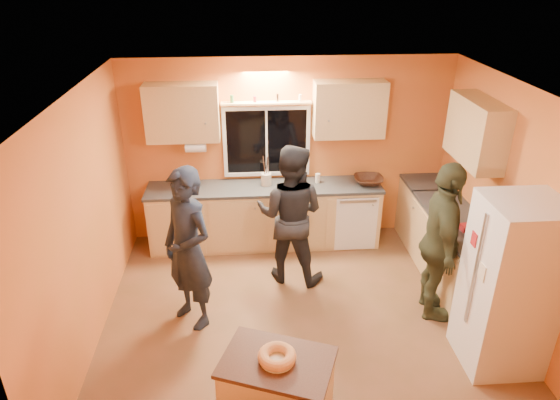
{
  "coord_description": "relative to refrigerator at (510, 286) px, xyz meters",
  "views": [
    {
      "loc": [
        -0.6,
        -4.56,
        3.73
      ],
      "look_at": [
        -0.23,
        0.4,
        1.32
      ],
      "focal_mm": 32.0,
      "sensor_mm": 36.0,
      "label": 1
    }
  ],
  "objects": [
    {
      "name": "ground",
      "position": [
        -1.89,
        0.8,
        -0.9
      ],
      "size": [
        4.5,
        4.5,
        0.0
      ],
      "primitive_type": "plane",
      "color": "brown",
      "rests_on": "ground"
    },
    {
      "name": "room_shell",
      "position": [
        -1.77,
        1.21,
        0.72
      ],
      "size": [
        4.54,
        4.04,
        2.61
      ],
      "color": "orange",
      "rests_on": "ground"
    },
    {
      "name": "back_counter",
      "position": [
        -1.88,
        2.5,
        -0.45
      ],
      "size": [
        4.23,
        0.62,
        0.9
      ],
      "color": "tan",
      "rests_on": "ground"
    },
    {
      "name": "right_counter",
      "position": [
        0.06,
        1.3,
        -0.45
      ],
      "size": [
        0.62,
        1.84,
        0.9
      ],
      "color": "tan",
      "rests_on": "ground"
    },
    {
      "name": "refrigerator",
      "position": [
        0.0,
        0.0,
        0.0
      ],
      "size": [
        0.72,
        0.7,
        1.8
      ],
      "primitive_type": "cube",
      "color": "silver",
      "rests_on": "ground"
    },
    {
      "name": "island",
      "position": [
        -2.29,
        -0.76,
        -0.47
      ],
      "size": [
        1.04,
        0.87,
        0.85
      ],
      "rotation": [
        0.0,
        0.0,
        -0.37
      ],
      "color": "tan",
      "rests_on": "ground"
    },
    {
      "name": "bundt_pastry",
      "position": [
        -2.29,
        -0.76,
        -0.0
      ],
      "size": [
        0.31,
        0.31,
        0.09
      ],
      "primitive_type": "torus",
      "color": "tan",
      "rests_on": "island"
    },
    {
      "name": "person_left",
      "position": [
        -3.13,
        0.85,
        0.03
      ],
      "size": [
        0.79,
        0.8,
        1.86
      ],
      "primitive_type": "imported",
      "rotation": [
        0.0,
        0.0,
        -0.8
      ],
      "color": "black",
      "rests_on": "ground"
    },
    {
      "name": "person_center",
      "position": [
        -1.96,
        1.63,
        -0.0
      ],
      "size": [
        1.05,
        0.93,
        1.8
      ],
      "primitive_type": "imported",
      "rotation": [
        0.0,
        0.0,
        2.81
      ],
      "color": "black",
      "rests_on": "ground"
    },
    {
      "name": "person_right",
      "position": [
        -0.39,
        0.78,
        0.03
      ],
      "size": [
        0.66,
        1.16,
        1.87
      ],
      "primitive_type": "imported",
      "rotation": [
        0.0,
        0.0,
        1.37
      ],
      "color": "#353B25",
      "rests_on": "ground"
    },
    {
      "name": "mixing_bowl",
      "position": [
        -0.79,
        2.48,
        0.05
      ],
      "size": [
        0.43,
        0.43,
        0.1
      ],
      "primitive_type": "imported",
      "rotation": [
        0.0,
        0.0,
        -0.07
      ],
      "color": "black",
      "rests_on": "back_counter"
    },
    {
      "name": "utensil_crock",
      "position": [
        -2.21,
        2.54,
        0.09
      ],
      "size": [
        0.14,
        0.14,
        0.17
      ],
      "primitive_type": "cylinder",
      "color": "beige",
      "rests_on": "back_counter"
    },
    {
      "name": "potted_plant",
      "position": [
        0.08,
        0.81,
        0.17
      ],
      "size": [
        0.35,
        0.31,
        0.33
      ],
      "primitive_type": "imported",
      "rotation": [
        0.0,
        0.0,
        0.21
      ],
      "color": "gray",
      "rests_on": "right_counter"
    },
    {
      "name": "red_box",
      "position": [
        0.04,
        1.1,
        0.04
      ],
      "size": [
        0.17,
        0.14,
        0.07
      ],
      "primitive_type": "cube",
      "rotation": [
        0.0,
        0.0,
        0.12
      ],
      "color": "maroon",
      "rests_on": "right_counter"
    }
  ]
}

